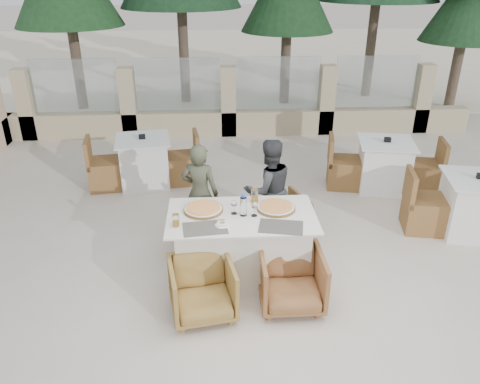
{
  "coord_description": "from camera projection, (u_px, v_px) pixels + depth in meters",
  "views": [
    {
      "loc": [
        -0.32,
        -4.48,
        3.19
      ],
      "look_at": [
        -0.04,
        0.21,
        0.9
      ],
      "focal_mm": 35.0,
      "sensor_mm": 36.0,
      "label": 1
    }
  ],
  "objects": [
    {
      "name": "placemat_near_left",
      "position": [
        205.0,
        228.0,
        4.77
      ],
      "size": [
        0.48,
        0.35,
        0.0
      ],
      "primitive_type": "cube",
      "rotation": [
        0.0,
        0.0,
        0.11
      ],
      "color": "#59554C",
      "rests_on": "dining_table"
    },
    {
      "name": "bg_table_b",
      "position": [
        384.0,
        165.0,
        7.25
      ],
      "size": [
        1.77,
        1.12,
        0.77
      ],
      "primitive_type": null,
      "rotation": [
        0.0,
        0.0,
        -0.19
      ],
      "color": "white",
      "rests_on": "ground"
    },
    {
      "name": "armchair_near_left",
      "position": [
        202.0,
        289.0,
        4.65
      ],
      "size": [
        0.72,
        0.74,
        0.58
      ],
      "primitive_type": "imported",
      "rotation": [
        0.0,
        0.0,
        0.17
      ],
      "color": "olive",
      "rests_on": "ground"
    },
    {
      "name": "diner_right",
      "position": [
        269.0,
        190.0,
        5.82
      ],
      "size": [
        0.76,
        0.67,
        1.33
      ],
      "primitive_type": "imported",
      "rotation": [
        0.0,
        0.0,
        3.43
      ],
      "color": "#36393B",
      "rests_on": "ground"
    },
    {
      "name": "olive_dish",
      "position": [
        222.0,
        224.0,
        4.81
      ],
      "size": [
        0.14,
        0.14,
        0.04
      ],
      "primitive_type": null,
      "rotation": [
        0.0,
        0.0,
        0.37
      ],
      "color": "white",
      "rests_on": "dining_table"
    },
    {
      "name": "placemat_near_right",
      "position": [
        281.0,
        227.0,
        4.79
      ],
      "size": [
        0.5,
        0.38,
        0.0
      ],
      "primitive_type": "cube",
      "rotation": [
        0.0,
        0.0,
        -0.2
      ],
      "color": "#514B45",
      "rests_on": "dining_table"
    },
    {
      "name": "perimeter_wall_far",
      "position": [
        228.0,
        97.0,
        9.39
      ],
      "size": [
        10.0,
        0.34,
        1.6
      ],
      "primitive_type": null,
      "color": "tan",
      "rests_on": "ground"
    },
    {
      "name": "diner_left",
      "position": [
        200.0,
        193.0,
        5.79
      ],
      "size": [
        0.54,
        0.43,
        1.28
      ],
      "primitive_type": "imported",
      "rotation": [
        0.0,
        0.0,
        2.84
      ],
      "color": "#474B37",
      "rests_on": "ground"
    },
    {
      "name": "armchair_far_left",
      "position": [
        203.0,
        223.0,
        5.87
      ],
      "size": [
        0.72,
        0.73,
        0.53
      ],
      "primitive_type": "imported",
      "rotation": [
        0.0,
        0.0,
        3.47
      ],
      "color": "#915C34",
      "rests_on": "ground"
    },
    {
      "name": "dining_table",
      "position": [
        242.0,
        245.0,
        5.19
      ],
      "size": [
        1.6,
        0.9,
        0.77
      ],
      "primitive_type": null,
      "color": "silver",
      "rests_on": "ground"
    },
    {
      "name": "pine_far_right",
      "position": [
        468.0,
        11.0,
        10.58
      ],
      "size": [
        1.98,
        1.98,
        4.5
      ],
      "primitive_type": "cone",
      "color": "#1E4522",
      "rests_on": "ground"
    },
    {
      "name": "armchair_far_right",
      "position": [
        280.0,
        216.0,
        6.01
      ],
      "size": [
        0.77,
        0.78,
        0.56
      ],
      "primitive_type": "imported",
      "rotation": [
        0.0,
        0.0,
        3.49
      ],
      "color": "olive",
      "rests_on": "ground"
    },
    {
      "name": "bg_table_c",
      "position": [
        474.0,
        206.0,
        6.04
      ],
      "size": [
        1.77,
        1.12,
        0.77
      ],
      "primitive_type": null,
      "rotation": [
        0.0,
        0.0,
        -0.19
      ],
      "color": "white",
      "rests_on": "ground"
    },
    {
      "name": "wine_glass_near",
      "position": [
        254.0,
        208.0,
        4.96
      ],
      "size": [
        0.08,
        0.08,
        0.18
      ],
      "primitive_type": null,
      "rotation": [
        0.0,
        0.0,
        0.07
      ],
      "color": "white",
      "rests_on": "dining_table"
    },
    {
      "name": "wine_glass_centre",
      "position": [
        234.0,
        206.0,
        5.01
      ],
      "size": [
        0.09,
        0.09,
        0.18
      ],
      "primitive_type": null,
      "rotation": [
        0.0,
        0.0,
        -0.23
      ],
      "color": "white",
      "rests_on": "dining_table"
    },
    {
      "name": "beer_glass_right",
      "position": [
        255.0,
        196.0,
        5.26
      ],
      "size": [
        0.09,
        0.09,
        0.16
      ],
      "primitive_type": "cylinder",
      "rotation": [
        0.0,
        0.0,
        0.12
      ],
      "color": "orange",
      "rests_on": "dining_table"
    },
    {
      "name": "pizza_left",
      "position": [
        203.0,
        209.0,
        5.09
      ],
      "size": [
        0.53,
        0.53,
        0.06
      ],
      "primitive_type": "cylinder",
      "rotation": [
        0.0,
        0.0,
        -0.27
      ],
      "color": "orange",
      "rests_on": "dining_table"
    },
    {
      "name": "water_bottle",
      "position": [
        243.0,
        205.0,
        4.96
      ],
      "size": [
        0.08,
        0.08,
        0.25
      ],
      "primitive_type": "cylinder",
      "rotation": [
        0.0,
        0.0,
        -0.03
      ],
      "color": "#A6C8DA",
      "rests_on": "dining_table"
    },
    {
      "name": "bg_table_a",
      "position": [
        144.0,
        162.0,
        7.38
      ],
      "size": [
        1.73,
        1.03,
        0.77
      ],
      "primitive_type": null,
      "rotation": [
        0.0,
        0.0,
        0.13
      ],
      "color": "silver",
      "rests_on": "ground"
    },
    {
      "name": "beer_glass_left",
      "position": [
        176.0,
        220.0,
        4.78
      ],
      "size": [
        0.09,
        0.09,
        0.14
      ],
      "primitive_type": "cylinder",
      "rotation": [
        0.0,
        0.0,
        -0.41
      ],
      "color": "gold",
      "rests_on": "dining_table"
    },
    {
      "name": "ground",
      "position": [
        244.0,
        269.0,
        5.44
      ],
      "size": [
        80.0,
        80.0,
        0.0
      ],
      "primitive_type": "plane",
      "color": "beige",
      "rests_on": "ground"
    },
    {
      "name": "armchair_near_right",
      "position": [
        291.0,
        279.0,
        4.77
      ],
      "size": [
        0.64,
        0.66,
        0.6
      ],
      "primitive_type": "imported",
      "rotation": [
        0.0,
        0.0,
        0.0
      ],
      "color": "brown",
      "rests_on": "ground"
    },
    {
      "name": "sand_patch",
      "position": [
        220.0,
        56.0,
        17.99
      ],
      "size": [
        30.0,
        16.0,
        0.01
      ],
      "primitive_type": "cube",
      "color": "#F7E9CA",
      "rests_on": "ground"
    },
    {
      "name": "pizza_right",
      "position": [
        276.0,
        207.0,
        5.13
      ],
      "size": [
        0.51,
        0.51,
        0.06
      ],
      "primitive_type": "cylinder",
      "rotation": [
        0.0,
        0.0,
        -0.22
      ],
      "color": "#C5471A",
      "rests_on": "dining_table"
    }
  ]
}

